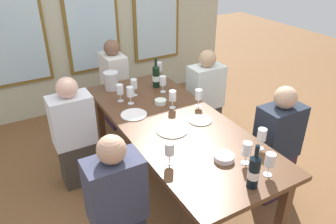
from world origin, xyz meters
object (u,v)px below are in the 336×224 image
wine_glass_6 (159,67)px  wine_glass_7 (247,149)px  wine_glass_0 (130,92)px  seated_person_1 (276,147)px  wine_glass_8 (270,160)px  wine_glass_4 (262,136)px  white_plate_0 (134,115)px  tasting_bowl_1 (160,102)px  seated_person_3 (205,100)px  wine_glass_9 (199,95)px  tasting_bowl_0 (224,157)px  wine_glass_2 (163,81)px  metal_pitcher (111,81)px  wine_glass_5 (120,90)px  white_plate_1 (200,120)px  wine_glass_1 (173,96)px  white_plate_2 (172,130)px  wine_glass_10 (169,149)px  wine_bottle_1 (156,76)px  wine_glass_3 (134,84)px  seated_person_0 (117,208)px  wine_bottle_0 (254,171)px  seated_person_2 (74,135)px  seated_person_4 (115,86)px  dining_table (174,129)px

wine_glass_6 → wine_glass_7: (-0.23, -1.73, 0.00)m
wine_glass_0 → seated_person_1: size_ratio=0.16×
wine_glass_7 → wine_glass_8: (0.05, -0.18, 0.00)m
wine_glass_4 → white_plate_0: bearing=123.0°
tasting_bowl_1 → seated_person_3: seated_person_3 is taller
tasting_bowl_1 → wine_glass_9: (0.28, -0.23, 0.10)m
tasting_bowl_0 → wine_glass_2: wine_glass_2 is taller
metal_pitcher → wine_glass_5: 0.31m
white_plate_1 → wine_glass_1: 0.36m
white_plate_2 → wine_glass_10: (-0.24, -0.38, 0.12)m
wine_glass_1 → wine_glass_5: bearing=134.8°
wine_bottle_1 → wine_glass_6: bearing=55.1°
wine_glass_3 → seated_person_0: (-0.68, -1.17, -0.34)m
white_plate_1 → wine_glass_8: bearing=-91.4°
tasting_bowl_0 → white_plate_0: bearing=107.4°
metal_pitcher → wine_glass_2: bearing=-36.5°
wine_bottle_0 → seated_person_0: (-0.77, 0.46, -0.34)m
seated_person_3 → wine_glass_9: bearing=-132.7°
wine_glass_2 → wine_glass_4: size_ratio=1.00×
wine_glass_8 → seated_person_1: size_ratio=0.16×
wine_bottle_0 → wine_glass_8: size_ratio=1.83×
tasting_bowl_0 → wine_glass_9: size_ratio=0.86×
wine_glass_8 → white_plate_1: bearing=88.6°
white_plate_1 → wine_bottle_0: 0.90m
wine_glass_9 → seated_person_0: (-1.10, -0.65, -0.34)m
seated_person_0 → seated_person_2: 1.07m
wine_bottle_1 → wine_glass_2: 0.15m
seated_person_2 → wine_glass_8: bearing=-57.7°
wine_bottle_1 → metal_pitcher: bearing=157.8°
wine_glass_7 → wine_glass_9: 0.92m
wine_glass_4 → wine_glass_2: bearing=96.8°
seated_person_4 → wine_glass_9: bearing=-74.9°
white_plate_1 → seated_person_3: seated_person_3 is taller
white_plate_1 → wine_bottle_1: (0.00, 0.83, 0.12)m
white_plate_2 → tasting_bowl_0: (0.13, -0.53, 0.02)m
metal_pitcher → wine_glass_0: 0.41m
wine_bottle_0 → seated_person_4: seated_person_4 is taller
wine_glass_4 → wine_glass_5: size_ratio=1.00×
white_plate_1 → wine_glass_4: 0.61m
tasting_bowl_1 → wine_glass_3: 0.35m
wine_bottle_0 → tasting_bowl_0: (0.02, 0.32, -0.10)m
wine_glass_8 → wine_bottle_0: bearing=-169.2°
metal_pitcher → seated_person_3: 1.08m
wine_glass_0 → wine_glass_7: (0.33, -1.27, 0.00)m
wine_glass_8 → seated_person_0: bearing=155.7°
wine_glass_3 → wine_glass_7: same height
wine_glass_5 → seated_person_3: (1.00, -0.04, -0.33)m
dining_table → wine_glass_4: (0.37, -0.67, 0.19)m
dining_table → wine_glass_10: (-0.33, -0.49, 0.20)m
seated_person_4 → metal_pitcher: bearing=-113.0°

